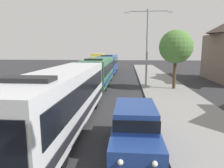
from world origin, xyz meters
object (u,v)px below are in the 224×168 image
Objects in this scene: bus_lead at (64,96)px; white_suv at (135,126)px; box_truck_oncoming at (98,60)px; streetlamp_mid at (147,40)px; roadside_tree at (176,47)px; bus_second_in_line at (99,71)px; bus_middle at (109,63)px.

bus_lead is 4.44m from white_suv.
box_truck_oncoming is 24.08m from streetlamp_mid.
roadside_tree reaches higher than white_suv.
bus_second_in_line is 8.87m from roadside_tree.
white_suv is at bearing -82.47° from bus_middle.
bus_second_in_line is (-0.00, 12.89, -0.00)m from bus_lead.
bus_second_in_line is 1.36× the size of streetlamp_mid.
white_suv is at bearing -76.38° from bus_second_in_line.
streetlamp_mid is (8.70, -22.20, 3.36)m from box_truck_oncoming.
bus_lead is 2.71× the size of white_suv.
roadside_tree reaches higher than bus_lead.
white_suv is (3.70, -27.97, -0.66)m from bus_middle.
bus_second_in_line is at bearing 103.62° from white_suv.
streetlamp_mid is at bearing 152.80° from roadside_tree.
box_truck_oncoming is (-3.30, 8.56, 0.02)m from bus_middle.
box_truck_oncoming is (-3.30, 21.27, 0.02)m from bus_second_in_line.
bus_lead is 1.50× the size of box_truck_oncoming.
bus_middle is 9.17m from box_truck_oncoming.
streetlamp_mid reaches higher than roadside_tree.
streetlamp_mid reaches higher than bus_lead.
bus_second_in_line is 1.88× the size of roadside_tree.
white_suv is 0.55× the size of box_truck_oncoming.
roadside_tree is (11.43, -23.61, 2.65)m from box_truck_oncoming.
bus_lead and bus_middle have the same top height.
box_truck_oncoming is at bearing 111.40° from streetlamp_mid.
bus_second_in_line reaches higher than box_truck_oncoming.
bus_middle is (-0.00, 25.61, -0.00)m from bus_lead.
streetlamp_mid reaches higher than bus_second_in_line.
bus_second_in_line is at bearing -90.00° from bus_middle.
bus_middle is at bearing -68.90° from box_truck_oncoming.
streetlamp_mid is at bearing 83.23° from white_suv.
roadside_tree reaches higher than box_truck_oncoming.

